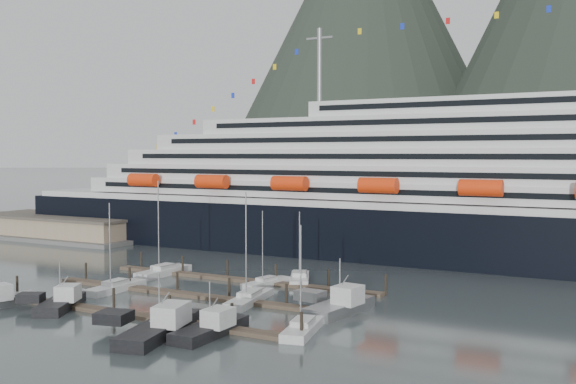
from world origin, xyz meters
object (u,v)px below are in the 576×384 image
object	(u,v)px
sailboat_f	(300,279)
trawler_c	(158,327)
trawler_e	(339,305)
sailboat_h	(303,329)
warehouse	(62,229)
trawler_b	(59,302)
sailboat_d	(249,299)
cruise_ship	(516,198)
trawler_d	(209,328)
sailboat_b	(116,288)
sailboat_e	(164,272)
sailboat_g	(267,283)

from	to	relation	value
sailboat_f	trawler_c	distance (m)	35.04
trawler_c	trawler_e	xyz separation A→B (m)	(13.29, 19.18, 0.01)
sailboat_f	trawler_e	bearing A→B (deg)	-164.72
sailboat_h	trawler_e	xyz separation A→B (m)	(-0.46, 10.80, 0.53)
warehouse	trawler_e	size ratio (longest dim) A/B	3.79
sailboat_f	trawler_b	distance (m)	36.50
warehouse	sailboat_h	distance (m)	102.33
sailboat_d	sailboat_f	world-z (taller)	sailboat_d
cruise_ship	trawler_d	xyz separation A→B (m)	(-20.78, -67.33, -11.18)
warehouse	trawler_d	size ratio (longest dim) A/B	4.13
warehouse	trawler_c	distance (m)	95.23
sailboat_b	sailboat_h	size ratio (longest dim) A/B	1.06
trawler_b	sailboat_e	bearing A→B (deg)	-18.07
sailboat_d	trawler_e	size ratio (longest dim) A/B	1.28
cruise_ship	trawler_c	size ratio (longest dim) A/B	13.73
sailboat_d	sailboat_h	bearing A→B (deg)	-137.76
sailboat_d	warehouse	bearing A→B (deg)	53.24
trawler_c	trawler_d	size ratio (longest dim) A/B	1.37
sailboat_g	trawler_d	world-z (taller)	sailboat_g
warehouse	sailboat_g	size ratio (longest dim) A/B	3.86
sailboat_d	sailboat_h	size ratio (longest dim) A/B	1.22
trawler_b	sailboat_g	bearing A→B (deg)	-57.83
cruise_ship	sailboat_h	xyz separation A→B (m)	(-12.02, -61.60, -11.61)
warehouse	sailboat_g	xyz separation A→B (m)	(72.65, -27.12, -1.85)
trawler_e	sailboat_f	bearing A→B (deg)	47.98
sailboat_d	sailboat_g	distance (m)	11.80
sailboat_b	sailboat_d	world-z (taller)	sailboat_d
sailboat_g	trawler_c	distance (m)	30.14
sailboat_f	trawler_b	xyz separation A→B (m)	(-18.77, -31.30, 0.44)
sailboat_e	trawler_d	bearing A→B (deg)	-132.32
sailboat_e	trawler_b	world-z (taller)	sailboat_e
sailboat_b	sailboat_d	bearing A→B (deg)	-83.59
warehouse	trawler_d	bearing A→B (deg)	-33.80
cruise_ship	sailboat_g	size ratio (longest dim) A/B	17.60
sailboat_d	trawler_d	size ratio (longest dim) A/B	1.40
cruise_ship	sailboat_b	world-z (taller)	cruise_ship
sailboat_e	trawler_d	distance (m)	39.16
warehouse	trawler_e	xyz separation A→B (m)	(89.54, -37.86, -1.29)
cruise_ship	sailboat_e	bearing A→B (deg)	-140.63
cruise_ship	warehouse	distance (m)	103.31
warehouse	trawler_e	bearing A→B (deg)	-22.92
sailboat_e	trawler_e	size ratio (longest dim) A/B	1.34
sailboat_g	cruise_ship	bearing A→B (deg)	-25.74
trawler_c	trawler_d	distance (m)	5.66
trawler_c	trawler_d	bearing A→B (deg)	-75.45
trawler_e	warehouse	bearing A→B (deg)	73.85
trawler_b	trawler_c	bearing A→B (deg)	-127.69
cruise_ship	sailboat_b	distance (m)	72.49
sailboat_f	sailboat_h	bearing A→B (deg)	-177.63
sailboat_e	trawler_e	distance (m)	38.11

